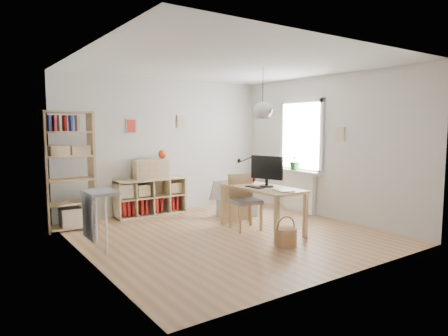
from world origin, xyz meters
TOP-DOWN VIEW (x-y plane):
  - ground at (0.00, 0.00)m, footprint 4.50×4.50m
  - room_shell at (0.55, -0.15)m, footprint 4.50×4.50m
  - window_unit at (2.23, 0.60)m, footprint 0.07×1.16m
  - radiator at (2.19, 0.60)m, footprint 0.10×0.80m
  - windowsill at (2.14, 0.60)m, footprint 0.22×1.20m
  - desk at (0.55, -0.15)m, footprint 0.70×1.50m
  - cube_shelf at (-0.47, 2.08)m, footprint 1.40×0.38m
  - tall_bookshelf at (-2.04, 1.80)m, footprint 0.80×0.38m
  - side_table at (-2.04, 0.35)m, footprint 0.40×0.55m
  - chair at (0.41, 0.15)m, footprint 0.54×0.54m
  - wicker_basket at (0.30, -1.00)m, footprint 0.33×0.32m
  - storage_chest at (0.87, 1.03)m, footprint 0.70×0.78m
  - monitor at (0.62, -0.18)m, footprint 0.23×0.58m
  - keyboard at (0.41, -0.14)m, footprint 0.14×0.34m
  - task_lamp at (0.62, 0.39)m, footprint 0.41×0.15m
  - yarn_ball at (0.69, 0.30)m, footprint 0.16×0.16m
  - paper_tray at (0.51, -0.71)m, footprint 0.27×0.32m
  - drawer_chest at (-0.44, 2.04)m, footprint 0.69×0.36m
  - red_vase at (-0.19, 2.04)m, footprint 0.15×0.15m
  - potted_plant at (2.12, 0.68)m, footprint 0.40×0.37m

SIDE VIEW (x-z plane):
  - ground at x=0.00m, z-range 0.00..0.00m
  - wicker_basket at x=0.30m, z-range -0.08..0.37m
  - storage_chest at x=0.87m, z-range -0.12..0.57m
  - cube_shelf at x=-0.47m, z-range -0.06..0.66m
  - radiator at x=2.19m, z-range 0.00..0.80m
  - chair at x=0.41m, z-range 0.07..0.99m
  - desk at x=0.55m, z-range 0.28..1.03m
  - side_table at x=-2.04m, z-range 0.24..1.09m
  - keyboard at x=0.41m, z-range 0.75..0.77m
  - paper_tray at x=0.51m, z-range 0.75..0.78m
  - yarn_ball at x=0.69m, z-range 0.75..0.91m
  - windowsill at x=2.14m, z-range 0.80..0.86m
  - drawer_chest at x=-0.44m, z-range 0.72..1.10m
  - monitor at x=0.62m, z-range 0.78..1.29m
  - potted_plant at x=2.12m, z-range 0.86..1.23m
  - task_lamp at x=0.62m, z-range 0.83..1.27m
  - tall_bookshelf at x=-2.04m, z-range 0.09..2.09m
  - red_vase at x=-0.19m, z-range 1.10..1.28m
  - window_unit at x=2.23m, z-range 0.82..2.28m
  - room_shell at x=0.55m, z-range -0.25..4.25m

